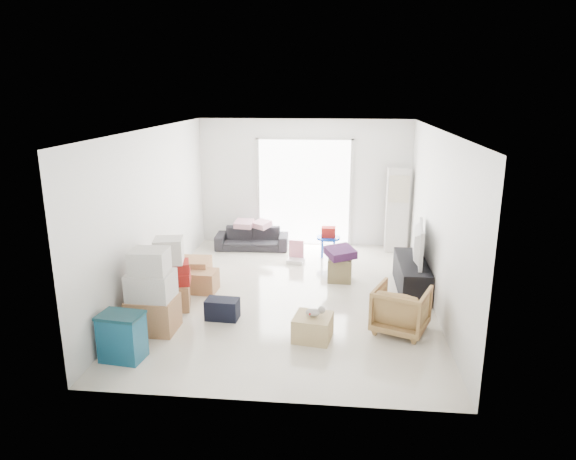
{
  "coord_description": "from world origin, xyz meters",
  "views": [
    {
      "loc": [
        0.74,
        -7.84,
        3.28
      ],
      "look_at": [
        -0.07,
        0.2,
        1.06
      ],
      "focal_mm": 32.0,
      "sensor_mm": 36.0,
      "label": 1
    }
  ],
  "objects_px": {
    "ac_tower": "(397,210)",
    "television": "(413,257)",
    "storage_bins": "(122,337)",
    "ottoman": "(340,269)",
    "tv_console": "(411,275)",
    "sofa": "(252,235)",
    "armchair": "(401,307)",
    "wood_crate": "(313,327)",
    "kids_table": "(328,236)"
  },
  "relations": [
    {
      "from": "television",
      "to": "wood_crate",
      "type": "distance_m",
      "value": 2.52
    },
    {
      "from": "ac_tower",
      "to": "television",
      "type": "xyz_separation_m",
      "value": [
        0.05,
        -2.2,
        -0.29
      ]
    },
    {
      "from": "sofa",
      "to": "armchair",
      "type": "distance_m",
      "value": 4.53
    },
    {
      "from": "television",
      "to": "ottoman",
      "type": "xyz_separation_m",
      "value": [
        -1.2,
        0.33,
        -0.38
      ]
    },
    {
      "from": "sofa",
      "to": "armchair",
      "type": "xyz_separation_m",
      "value": [
        2.72,
        -3.63,
        0.06
      ]
    },
    {
      "from": "ac_tower",
      "to": "kids_table",
      "type": "relative_size",
      "value": 2.84
    },
    {
      "from": "kids_table",
      "to": "wood_crate",
      "type": "xyz_separation_m",
      "value": [
        -0.12,
        -3.6,
        -0.27
      ]
    },
    {
      "from": "ac_tower",
      "to": "television",
      "type": "height_order",
      "value": "ac_tower"
    },
    {
      "from": "ac_tower",
      "to": "ottoman",
      "type": "relative_size",
      "value": 4.24
    },
    {
      "from": "ottoman",
      "to": "wood_crate",
      "type": "relative_size",
      "value": 0.84
    },
    {
      "from": "ac_tower",
      "to": "kids_table",
      "type": "bearing_deg",
      "value": -159.35
    },
    {
      "from": "tv_console",
      "to": "ottoman",
      "type": "relative_size",
      "value": 3.73
    },
    {
      "from": "ottoman",
      "to": "wood_crate",
      "type": "distance_m",
      "value": 2.29
    },
    {
      "from": "tv_console",
      "to": "ottoman",
      "type": "xyz_separation_m",
      "value": [
        -1.2,
        0.33,
        -0.05
      ]
    },
    {
      "from": "ac_tower",
      "to": "sofa",
      "type": "relative_size",
      "value": 1.15
    },
    {
      "from": "tv_console",
      "to": "storage_bins",
      "type": "bearing_deg",
      "value": -145.08
    },
    {
      "from": "armchair",
      "to": "wood_crate",
      "type": "xyz_separation_m",
      "value": [
        -1.21,
        -0.35,
        -0.2
      ]
    },
    {
      "from": "armchair",
      "to": "kids_table",
      "type": "distance_m",
      "value": 3.43
    },
    {
      "from": "tv_console",
      "to": "television",
      "type": "distance_m",
      "value": 0.33
    },
    {
      "from": "sofa",
      "to": "armchair",
      "type": "bearing_deg",
      "value": -55.79
    },
    {
      "from": "television",
      "to": "storage_bins",
      "type": "relative_size",
      "value": 1.79
    },
    {
      "from": "sofa",
      "to": "armchair",
      "type": "height_order",
      "value": "armchair"
    },
    {
      "from": "wood_crate",
      "to": "ac_tower",
      "type": "bearing_deg",
      "value": 69.87
    },
    {
      "from": "kids_table",
      "to": "wood_crate",
      "type": "bearing_deg",
      "value": -91.89
    },
    {
      "from": "wood_crate",
      "to": "kids_table",
      "type": "bearing_deg",
      "value": 88.11
    },
    {
      "from": "armchair",
      "to": "storage_bins",
      "type": "bearing_deg",
      "value": 39.82
    },
    {
      "from": "tv_console",
      "to": "armchair",
      "type": "xyz_separation_m",
      "value": [
        -0.35,
        -1.58,
        0.1
      ]
    },
    {
      "from": "wood_crate",
      "to": "sofa",
      "type": "bearing_deg",
      "value": 110.79
    },
    {
      "from": "ottoman",
      "to": "storage_bins",
      "type": "bearing_deg",
      "value": -131.46
    },
    {
      "from": "ac_tower",
      "to": "television",
      "type": "bearing_deg",
      "value": -88.7
    },
    {
      "from": "storage_bins",
      "to": "television",
      "type": "bearing_deg",
      "value": 34.92
    },
    {
      "from": "armchair",
      "to": "tv_console",
      "type": "bearing_deg",
      "value": -80.53
    },
    {
      "from": "tv_console",
      "to": "wood_crate",
      "type": "xyz_separation_m",
      "value": [
        -1.56,
        -1.93,
        -0.09
      ]
    },
    {
      "from": "tv_console",
      "to": "kids_table",
      "type": "height_order",
      "value": "kids_table"
    },
    {
      "from": "armchair",
      "to": "wood_crate",
      "type": "height_order",
      "value": "armchair"
    },
    {
      "from": "ac_tower",
      "to": "tv_console",
      "type": "height_order",
      "value": "ac_tower"
    },
    {
      "from": "ac_tower",
      "to": "kids_table",
      "type": "height_order",
      "value": "ac_tower"
    },
    {
      "from": "ac_tower",
      "to": "armchair",
      "type": "relative_size",
      "value": 2.42
    },
    {
      "from": "ac_tower",
      "to": "storage_bins",
      "type": "distance_m",
      "value": 6.27
    },
    {
      "from": "television",
      "to": "storage_bins",
      "type": "height_order",
      "value": "television"
    },
    {
      "from": "storage_bins",
      "to": "wood_crate",
      "type": "height_order",
      "value": "storage_bins"
    },
    {
      "from": "sofa",
      "to": "ottoman",
      "type": "distance_m",
      "value": 2.54
    },
    {
      "from": "television",
      "to": "storage_bins",
      "type": "xyz_separation_m",
      "value": [
        -3.9,
        -2.72,
        -0.28
      ]
    },
    {
      "from": "wood_crate",
      "to": "tv_console",
      "type": "bearing_deg",
      "value": 51.01
    },
    {
      "from": "ac_tower",
      "to": "storage_bins",
      "type": "bearing_deg",
      "value": -128.05
    },
    {
      "from": "storage_bins",
      "to": "ottoman",
      "type": "bearing_deg",
      "value": 48.54
    },
    {
      "from": "sofa",
      "to": "wood_crate",
      "type": "height_order",
      "value": "sofa"
    },
    {
      "from": "ac_tower",
      "to": "ottoman",
      "type": "bearing_deg",
      "value": -121.71
    },
    {
      "from": "tv_console",
      "to": "armchair",
      "type": "relative_size",
      "value": 2.13
    },
    {
      "from": "storage_bins",
      "to": "ottoman",
      "type": "relative_size",
      "value": 1.48
    }
  ]
}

